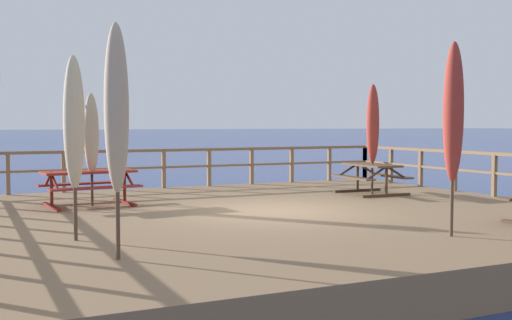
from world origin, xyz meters
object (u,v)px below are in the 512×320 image
patio_umbrella_short_mid (373,124)px  patio_umbrella_tall_back_left (91,134)px  patio_umbrella_tall_front (453,113)px  picnic_table_front_right (89,180)px  patio_umbrella_short_front (74,123)px  picnic_table_back_left (371,172)px  patio_umbrella_short_back (116,110)px

patio_umbrella_short_mid → patio_umbrella_tall_back_left: size_ratio=1.13×
patio_umbrella_tall_front → patio_umbrella_short_mid: bearing=66.2°
picnic_table_front_right → patio_umbrella_tall_front: bearing=-54.2°
patio_umbrella_short_mid → patio_umbrella_short_front: (-7.87, -3.36, 0.02)m
picnic_table_front_right → patio_umbrella_tall_front: patio_umbrella_tall_front is taller
patio_umbrella_short_mid → patio_umbrella_short_front: size_ratio=0.99×
picnic_table_front_right → picnic_table_back_left: bearing=-5.7°
patio_umbrella_tall_back_left → patio_umbrella_short_front: size_ratio=0.87×
patio_umbrella_short_mid → patio_umbrella_short_back: (-7.59, -4.98, 0.19)m
picnic_table_back_left → patio_umbrella_short_mid: 1.22m
patio_umbrella_short_front → patio_umbrella_tall_front: (5.44, -2.15, 0.16)m
patio_umbrella_tall_back_left → patio_umbrella_tall_front: size_ratio=0.80×
patio_umbrella_short_mid → patio_umbrella_tall_front: size_ratio=0.91×
picnic_table_front_right → patio_umbrella_tall_front: (4.50, -6.23, 1.39)m
patio_umbrella_short_mid → patio_umbrella_short_back: size_ratio=0.90×
patio_umbrella_short_front → patio_umbrella_short_back: patio_umbrella_short_back is taller
patio_umbrella_short_back → patio_umbrella_tall_front: patio_umbrella_short_back is taller
picnic_table_back_left → picnic_table_front_right: same height
picnic_table_back_left → picnic_table_front_right: (-6.93, 0.69, 0.01)m
picnic_table_front_right → patio_umbrella_short_front: size_ratio=0.74×
picnic_table_front_right → patio_umbrella_short_mid: (6.93, -0.72, 1.21)m
picnic_table_back_left → picnic_table_front_right: 6.96m
patio_umbrella_short_back → picnic_table_back_left: bearing=33.4°
picnic_table_front_right → patio_umbrella_short_back: size_ratio=0.67×
picnic_table_back_left → patio_umbrella_tall_front: 6.21m
picnic_table_front_right → patio_umbrella_short_front: bearing=-103.0°
patio_umbrella_tall_back_left → patio_umbrella_tall_front: patio_umbrella_tall_front is taller
picnic_table_back_left → patio_umbrella_short_mid: (0.00, -0.03, 1.22)m
picnic_table_back_left → patio_umbrella_tall_front: patio_umbrella_tall_front is taller
picnic_table_front_right → patio_umbrella_tall_back_left: (0.05, -0.06, 1.00)m
picnic_table_back_left → patio_umbrella_short_mid: patio_umbrella_short_mid is taller
patio_umbrella_short_back → patio_umbrella_tall_front: bearing=-5.9°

